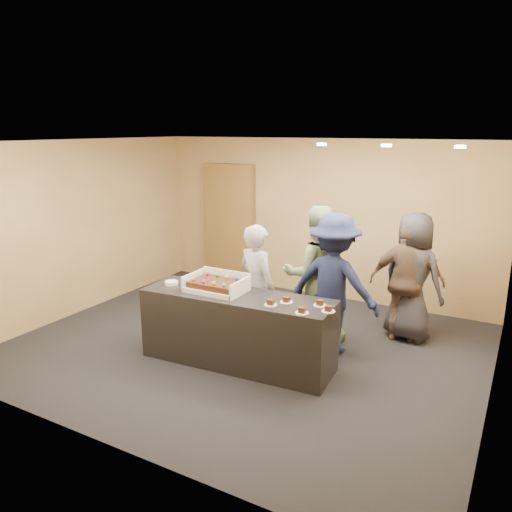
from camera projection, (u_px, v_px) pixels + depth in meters
name	position (u px, v px, depth m)	size (l,w,h in m)	color
room	(246.00, 249.00, 6.42)	(6.04, 6.00, 2.70)	black
serving_counter	(237.00, 329.00, 6.17)	(2.40, 0.70, 0.90)	black
storage_cabinet	(230.00, 224.00, 9.34)	(1.01, 0.15, 2.23)	brown
cake_box	(217.00, 287.00, 6.21)	(0.72, 0.50, 0.21)	white
sheet_cake	(216.00, 284.00, 6.17)	(0.61, 0.42, 0.12)	black
plate_stack	(171.00, 283.00, 6.45)	(0.17, 0.17, 0.04)	white
slice_a	(271.00, 303.00, 5.69)	(0.15, 0.15, 0.07)	white
slice_b	(286.00, 300.00, 5.79)	(0.15, 0.15, 0.07)	white
slice_c	(302.00, 311.00, 5.45)	(0.15, 0.15, 0.07)	white
slice_d	(320.00, 304.00, 5.68)	(0.15, 0.15, 0.07)	white
slice_e	(328.00, 310.00, 5.50)	(0.15, 0.15, 0.07)	white
person_server_grey	(257.00, 288.00, 6.49)	(0.62, 0.40, 1.69)	#97979C
person_sage_man	(316.00, 274.00, 6.77)	(0.91, 0.71, 1.88)	gray
person_navy_man	(334.00, 284.00, 6.39)	(1.19, 0.68, 1.84)	#161D3F
person_brown_extra	(407.00, 281.00, 6.78)	(0.99, 0.41, 1.68)	brown
person_dark_suit	(412.00, 277.00, 6.82)	(0.87, 0.57, 1.78)	#29282D
ceiling_spotlights	(386.00, 145.00, 5.76)	(1.72, 0.12, 0.03)	#FFEAC6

